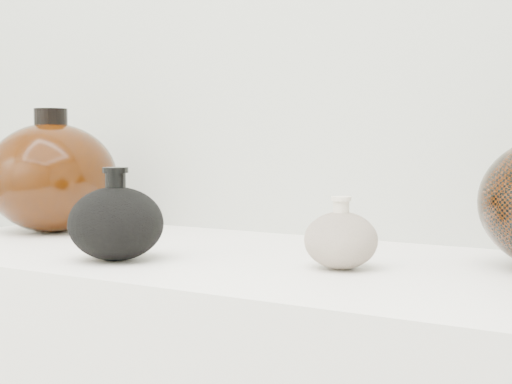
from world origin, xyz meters
The scene contains 3 objects.
black_gourd_vase centered at (-0.14, 0.82, 0.95)m, with size 0.16×0.16×0.13m.
cream_gourd_vase centered at (0.17, 0.92, 0.94)m, with size 0.13×0.13×0.10m.
left_round_pot centered at (-0.46, 1.00, 1.00)m, with size 0.31×0.31×0.23m.
Camera 1 is at (0.54, 0.05, 1.07)m, focal length 50.00 mm.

